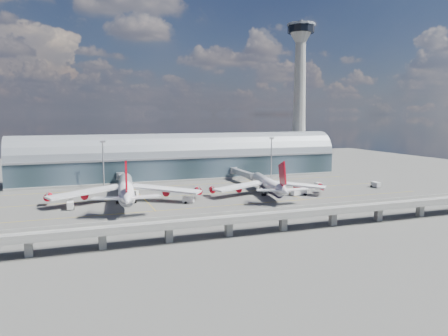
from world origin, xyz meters
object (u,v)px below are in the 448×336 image
object	(u,v)px
service_truck_0	(70,205)
control_tower	(300,97)
floodlight_mast_right	(271,157)
service_truck_3	(376,185)
cargo_train_1	(258,214)
cargo_train_2	(437,199)
service_truck_2	(299,192)
service_truck_5	(132,193)
service_truck_4	(318,185)
airliner_left	(126,189)
cargo_train_0	(313,210)
service_truck_1	(188,200)
floodlight_mast_left	(103,163)
airliner_right	(269,185)

from	to	relation	value
service_truck_0	control_tower	bearing A→B (deg)	28.62
floodlight_mast_right	service_truck_3	bearing A→B (deg)	-50.62
cargo_train_1	cargo_train_2	bearing A→B (deg)	-104.37
service_truck_2	service_truck_5	world-z (taller)	service_truck_2
service_truck_4	airliner_left	bearing A→B (deg)	-178.89
cargo_train_0	service_truck_1	bearing A→B (deg)	36.79
floodlight_mast_left	cargo_train_2	distance (m)	166.93
airliner_right	service_truck_0	distance (m)	92.83
service_truck_0	cargo_train_2	size ratio (longest dim) A/B	1.19
service_truck_2	service_truck_3	bearing A→B (deg)	-96.26
airliner_left	service_truck_1	world-z (taller)	airliner_left
cargo_train_1	cargo_train_2	xyz separation A→B (m)	(89.89, -1.51, -0.06)
control_tower	service_truck_2	xyz separation A→B (m)	(-46.79, -82.48, -50.05)
service_truck_2	floodlight_mast_left	bearing A→B (deg)	45.02
service_truck_0	cargo_train_0	distance (m)	101.68
service_truck_0	service_truck_5	world-z (taller)	service_truck_0
control_tower	service_truck_5	xyz separation A→B (m)	(-124.55, -57.45, -50.09)
control_tower	cargo_train_0	world-z (taller)	control_tower
service_truck_0	service_truck_4	xyz separation A→B (m)	(128.26, 11.33, -0.39)
service_truck_1	control_tower	bearing A→B (deg)	-22.20
airliner_left	service_truck_4	world-z (taller)	airliner_left
service_truck_4	airliner_right	bearing A→B (deg)	-164.95
service_truck_5	airliner_left	bearing A→B (deg)	-160.69
service_truck_3	service_truck_4	bearing A→B (deg)	164.19
service_truck_1	service_truck_3	distance (m)	107.52
control_tower	cargo_train_2	world-z (taller)	control_tower
airliner_left	airliner_right	bearing A→B (deg)	3.29
service_truck_2	service_truck_5	xyz separation A→B (m)	(-77.75, 25.02, -0.04)
control_tower	cargo_train_1	size ratio (longest dim) A/B	14.28
service_truck_1	cargo_train_0	xyz separation A→B (m)	(43.08, -35.27, -0.64)
floodlight_mast_right	service_truck_3	xyz separation A→B (m)	(39.53, -48.16, -12.09)
control_tower	floodlight_mast_right	size ratio (longest dim) A/B	4.01
floodlight_mast_right	service_truck_1	bearing A→B (deg)	-141.77
service_truck_0	service_truck_4	size ratio (longest dim) A/B	1.77
floodlight_mast_right	cargo_train_0	size ratio (longest dim) A/B	3.59
service_truck_1	service_truck_5	bearing A→B (deg)	71.52
service_truck_5	cargo_train_0	size ratio (longest dim) A/B	0.90
cargo_train_0	service_truck_0	bearing A→B (deg)	52.51
service_truck_3	cargo_train_2	distance (m)	40.76
cargo_train_0	airliner_left	bearing A→B (deg)	42.98
floodlight_mast_right	airliner_left	size ratio (longest dim) A/B	0.35
airliner_right	service_truck_2	xyz separation A→B (m)	(13.41, -6.45, -3.50)
control_tower	floodlight_mast_left	size ratio (longest dim) A/B	4.01
floodlight_mast_right	service_truck_4	xyz separation A→B (m)	(10.30, -36.72, -12.35)
control_tower	airliner_left	bearing A→B (deg)	-151.01
service_truck_2	service_truck_4	world-z (taller)	service_truck_2
control_tower	floodlight_mast_left	xyz separation A→B (m)	(-135.00, -28.00, -38.00)
floodlight_mast_right	service_truck_4	size ratio (longest dim) A/B	5.73
service_truck_3	airliner_left	bearing A→B (deg)	-176.42
airliner_right	service_truck_3	size ratio (longest dim) A/B	9.57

